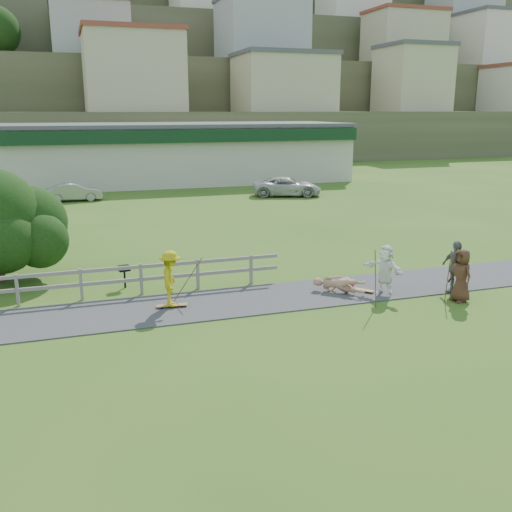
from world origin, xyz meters
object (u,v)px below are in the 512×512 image
object	(u,v)px
spectator_d	(385,270)
bbq	(125,277)
skater_rider	(171,281)
car_white	(287,187)
spectator_b	(455,268)
car_silver	(74,192)
spectator_c	(461,275)
skater_fallen	(339,284)

from	to	relation	value
spectator_d	bbq	world-z (taller)	spectator_d
skater_rider	car_white	xyz separation A→B (m)	(12.53, 22.04, -0.20)
skater_rider	car_white	distance (m)	25.35
spectator_b	car_silver	bearing A→B (deg)	-166.54
skater_rider	spectator_b	bearing A→B (deg)	-86.38
car_silver	spectator_c	bearing A→B (deg)	-156.41
spectator_c	car_white	size ratio (longest dim) A/B	0.36
spectator_d	bbq	distance (m)	9.23
skater_fallen	spectator_b	distance (m)	4.06
spectator_b	car_white	world-z (taller)	spectator_b
skater_rider	spectator_d	world-z (taller)	skater_rider
skater_fallen	car_silver	world-z (taller)	car_silver
car_white	skater_rider	bearing A→B (deg)	167.61
spectator_b	spectator_c	bearing A→B (deg)	-35.00
car_silver	skater_rider	bearing A→B (deg)	-174.36
skater_rider	spectator_c	distance (m)	9.59
skater_fallen	spectator_d	xyz separation A→B (m)	(1.42, -0.63, 0.56)
skater_rider	bbq	distance (m)	3.02
spectator_b	car_white	xyz separation A→B (m)	(2.89, 23.59, -0.24)
skater_rider	spectator_c	xyz separation A→B (m)	(9.32, -2.30, -0.01)
spectator_b	spectator_c	xyz separation A→B (m)	(-0.32, -0.75, -0.05)
spectator_b	car_silver	xyz separation A→B (m)	(-12.24, 25.99, -0.32)
car_silver	car_white	size ratio (longest dim) A/B	0.75
spectator_d	car_white	xyz separation A→B (m)	(5.29, 22.98, -0.19)
car_white	bbq	bearing A→B (deg)	161.78
bbq	skater_rider	bearing A→B (deg)	-77.75
skater_rider	spectator_b	world-z (taller)	spectator_b
spectator_c	skater_fallen	bearing A→B (deg)	-126.12
spectator_b	car_white	distance (m)	23.77
car_silver	skater_fallen	bearing A→B (deg)	-161.65
skater_fallen	car_silver	xyz separation A→B (m)	(-8.42, 24.74, 0.29)
skater_fallen	spectator_c	size ratio (longest dim) A/B	1.01
skater_fallen	spectator_d	distance (m)	1.66
spectator_c	spectator_d	xyz separation A→B (m)	(-2.07, 1.36, -0.01)
skater_rider	spectator_d	bearing A→B (deg)	-84.62
bbq	skater_fallen	bearing A→B (deg)	-35.24
spectator_c	spectator_d	distance (m)	2.48
car_white	skater_fallen	bearing A→B (deg)	-179.50
spectator_b	bbq	world-z (taller)	spectator_b
car_white	car_silver	bearing A→B (deg)	98.22
skater_rider	skater_fallen	size ratio (longest dim) A/B	1.00
spectator_c	bbq	world-z (taller)	spectator_c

